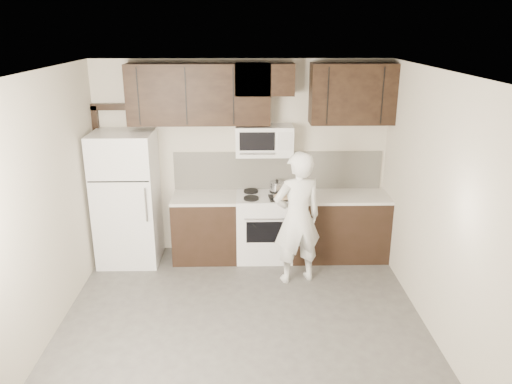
{
  "coord_description": "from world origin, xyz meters",
  "views": [
    {
      "loc": [
        0.04,
        -4.47,
        3.12
      ],
      "look_at": [
        0.16,
        0.9,
        1.31
      ],
      "focal_mm": 35.0,
      "sensor_mm": 36.0,
      "label": 1
    }
  ],
  "objects_px": {
    "microwave": "(264,140)",
    "refrigerator": "(127,199)",
    "person": "(297,218)",
    "stove": "(264,226)"
  },
  "relations": [
    {
      "from": "microwave",
      "to": "person",
      "type": "bearing_deg",
      "value": -64.48
    },
    {
      "from": "refrigerator",
      "to": "person",
      "type": "distance_m",
      "value": 2.32
    },
    {
      "from": "stove",
      "to": "person",
      "type": "distance_m",
      "value": 0.88
    },
    {
      "from": "microwave",
      "to": "person",
      "type": "distance_m",
      "value": 1.2
    },
    {
      "from": "refrigerator",
      "to": "person",
      "type": "xyz_separation_m",
      "value": [
        2.23,
        -0.64,
        -0.05
      ]
    },
    {
      "from": "microwave",
      "to": "refrigerator",
      "type": "distance_m",
      "value": 2.0
    },
    {
      "from": "stove",
      "to": "person",
      "type": "bearing_deg",
      "value": -60.78
    },
    {
      "from": "microwave",
      "to": "refrigerator",
      "type": "bearing_deg",
      "value": -174.85
    },
    {
      "from": "microwave",
      "to": "stove",
      "type": "bearing_deg",
      "value": -89.9
    },
    {
      "from": "stove",
      "to": "person",
      "type": "height_order",
      "value": "person"
    }
  ]
}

